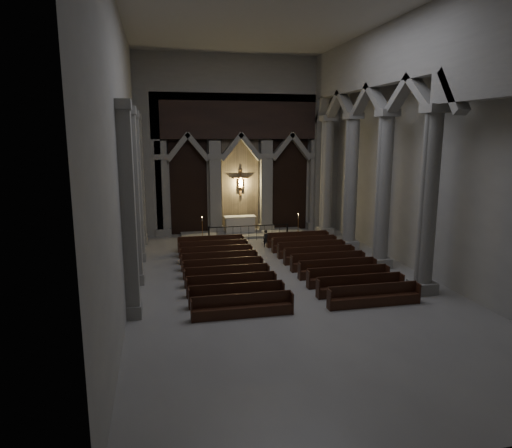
{
  "coord_description": "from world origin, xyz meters",
  "views": [
    {
      "loc": [
        -5.66,
        -19.58,
        6.83
      ],
      "look_at": [
        -0.77,
        3.0,
        2.26
      ],
      "focal_mm": 32.0,
      "sensor_mm": 36.0,
      "label": 1
    }
  ],
  "objects_px": {
    "altar_rail": "(249,230)",
    "worshipper": "(266,239)",
    "candle_stand_right": "(298,231)",
    "candle_stand_left": "(203,234)",
    "altar": "(240,224)",
    "pews": "(277,267)"
  },
  "relations": [
    {
      "from": "altar",
      "to": "candle_stand_left",
      "type": "height_order",
      "value": "candle_stand_left"
    },
    {
      "from": "candle_stand_right",
      "to": "worshipper",
      "type": "bearing_deg",
      "value": -142.51
    },
    {
      "from": "candle_stand_right",
      "to": "candle_stand_left",
      "type": "bearing_deg",
      "value": 173.38
    },
    {
      "from": "worshipper",
      "to": "altar",
      "type": "bearing_deg",
      "value": 104.41
    },
    {
      "from": "worshipper",
      "to": "candle_stand_left",
      "type": "bearing_deg",
      "value": 144.3
    },
    {
      "from": "altar",
      "to": "altar_rail",
      "type": "distance_m",
      "value": 2.24
    },
    {
      "from": "candle_stand_left",
      "to": "candle_stand_right",
      "type": "xyz_separation_m",
      "value": [
        6.33,
        -0.73,
        0.02
      ]
    },
    {
      "from": "altar",
      "to": "candle_stand_right",
      "type": "height_order",
      "value": "candle_stand_right"
    },
    {
      "from": "altar_rail",
      "to": "candle_stand_left",
      "type": "bearing_deg",
      "value": 162.04
    },
    {
      "from": "candle_stand_right",
      "to": "worshipper",
      "type": "distance_m",
      "value": 3.4
    },
    {
      "from": "altar",
      "to": "worshipper",
      "type": "xyz_separation_m",
      "value": [
        0.9,
        -4.09,
        -0.17
      ]
    },
    {
      "from": "candle_stand_right",
      "to": "worshipper",
      "type": "height_order",
      "value": "candle_stand_right"
    },
    {
      "from": "pews",
      "to": "worshipper",
      "type": "xyz_separation_m",
      "value": [
        0.72,
        5.27,
        0.25
      ]
    },
    {
      "from": "altar_rail",
      "to": "candle_stand_left",
      "type": "height_order",
      "value": "candle_stand_left"
    },
    {
      "from": "altar",
      "to": "candle_stand_left",
      "type": "xyz_separation_m",
      "value": [
        -2.73,
        -1.29,
        -0.29
      ]
    },
    {
      "from": "candle_stand_left",
      "to": "worshipper",
      "type": "height_order",
      "value": "candle_stand_left"
    },
    {
      "from": "altar_rail",
      "to": "worshipper",
      "type": "relative_size",
      "value": 4.95
    },
    {
      "from": "altar",
      "to": "altar_rail",
      "type": "bearing_deg",
      "value": -85.24
    },
    {
      "from": "altar_rail",
      "to": "pews",
      "type": "relative_size",
      "value": 0.49
    },
    {
      "from": "candle_stand_left",
      "to": "pews",
      "type": "xyz_separation_m",
      "value": [
        2.91,
        -8.07,
        -0.13
      ]
    },
    {
      "from": "pews",
      "to": "altar",
      "type": "bearing_deg",
      "value": 91.14
    },
    {
      "from": "altar_rail",
      "to": "pews",
      "type": "height_order",
      "value": "altar_rail"
    }
  ]
}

